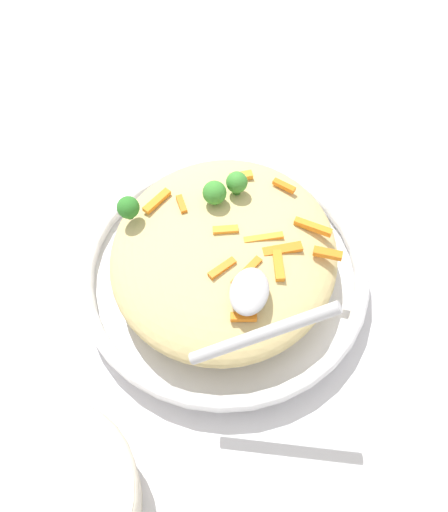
% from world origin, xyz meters
% --- Properties ---
extents(ground_plane, '(2.40, 2.40, 0.00)m').
position_xyz_m(ground_plane, '(0.00, 0.00, 0.00)').
color(ground_plane, silver).
extents(serving_bowl, '(0.35, 0.35, 0.04)m').
position_xyz_m(serving_bowl, '(0.00, 0.00, 0.02)').
color(serving_bowl, silver).
rests_on(serving_bowl, ground_plane).
extents(pasta_mound, '(0.28, 0.26, 0.07)m').
position_xyz_m(pasta_mound, '(0.00, 0.00, 0.07)').
color(pasta_mound, '#D1BA7A').
rests_on(pasta_mound, serving_bowl).
extents(carrot_piece_0, '(0.02, 0.04, 0.01)m').
position_xyz_m(carrot_piece_0, '(0.01, -0.04, 0.10)').
color(carrot_piece_0, orange).
rests_on(carrot_piece_0, pasta_mound).
extents(carrot_piece_1, '(0.03, 0.04, 0.01)m').
position_xyz_m(carrot_piece_1, '(0.00, -0.06, 0.10)').
color(carrot_piece_1, orange).
rests_on(carrot_piece_1, pasta_mound).
extents(carrot_piece_2, '(0.04, 0.02, 0.01)m').
position_xyz_m(carrot_piece_2, '(-0.02, -0.06, 0.10)').
color(carrot_piece_2, orange).
rests_on(carrot_piece_2, pasta_mound).
extents(carrot_piece_3, '(0.01, 0.03, 0.01)m').
position_xyz_m(carrot_piece_3, '(-0.09, -0.04, 0.10)').
color(carrot_piece_3, orange).
rests_on(carrot_piece_3, pasta_mound).
extents(carrot_piece_4, '(0.02, 0.03, 0.01)m').
position_xyz_m(carrot_piece_4, '(0.01, 0.00, 0.10)').
color(carrot_piece_4, orange).
rests_on(carrot_piece_4, pasta_mound).
extents(carrot_piece_5, '(0.04, 0.03, 0.01)m').
position_xyz_m(carrot_piece_5, '(-0.04, -0.03, 0.10)').
color(carrot_piece_5, orange).
rests_on(carrot_piece_5, pasta_mound).
extents(carrot_piece_6, '(0.02, 0.04, 0.01)m').
position_xyz_m(carrot_piece_6, '(0.04, -0.09, 0.10)').
color(carrot_piece_6, orange).
rests_on(carrot_piece_6, pasta_mound).
extents(carrot_piece_7, '(0.02, 0.03, 0.01)m').
position_xyz_m(carrot_piece_7, '(0.09, -0.05, 0.10)').
color(carrot_piece_7, orange).
rests_on(carrot_piece_7, pasta_mound).
extents(carrot_piece_8, '(0.01, 0.03, 0.01)m').
position_xyz_m(carrot_piece_8, '(0.01, -0.11, 0.10)').
color(carrot_piece_8, orange).
rests_on(carrot_piece_8, pasta_mound).
extents(carrot_piece_9, '(0.04, 0.03, 0.01)m').
position_xyz_m(carrot_piece_9, '(0.03, 0.09, 0.10)').
color(carrot_piece_9, orange).
rests_on(carrot_piece_9, pasta_mound).
extents(carrot_piece_10, '(0.02, 0.02, 0.01)m').
position_xyz_m(carrot_piece_10, '(0.03, 0.06, 0.10)').
color(carrot_piece_10, orange).
rests_on(carrot_piece_10, pasta_mound).
extents(carrot_piece_11, '(0.03, 0.03, 0.01)m').
position_xyz_m(carrot_piece_11, '(-0.04, -0.01, 0.10)').
color(carrot_piece_11, orange).
rests_on(carrot_piece_11, pasta_mound).
extents(carrot_piece_12, '(0.02, 0.03, 0.01)m').
position_xyz_m(carrot_piece_12, '(0.09, 0.00, 0.10)').
color(carrot_piece_12, orange).
rests_on(carrot_piece_12, pasta_mound).
extents(broccoli_floret_0, '(0.03, 0.03, 0.03)m').
position_xyz_m(broccoli_floret_0, '(0.05, 0.02, 0.11)').
color(broccoli_floret_0, '#377928').
rests_on(broccoli_floret_0, pasta_mound).
extents(broccoli_floret_1, '(0.03, 0.03, 0.03)m').
position_xyz_m(broccoli_floret_1, '(0.01, 0.11, 0.11)').
color(broccoli_floret_1, '#296820').
rests_on(broccoli_floret_1, pasta_mound).
extents(broccoli_floret_2, '(0.02, 0.02, 0.03)m').
position_xyz_m(broccoli_floret_2, '(0.07, -0.00, 0.11)').
color(broccoli_floret_2, '#377928').
rests_on(broccoli_floret_2, pasta_mound).
extents(serving_spoon, '(0.12, 0.13, 0.09)m').
position_xyz_m(serving_spoon, '(-0.09, -0.05, 0.12)').
color(serving_spoon, '#B7B7BC').
rests_on(serving_spoon, pasta_mound).
extents(companion_bowl, '(0.19, 0.19, 0.06)m').
position_xyz_m(companion_bowl, '(-0.29, 0.11, 0.04)').
color(companion_bowl, beige).
rests_on(companion_bowl, ground_plane).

